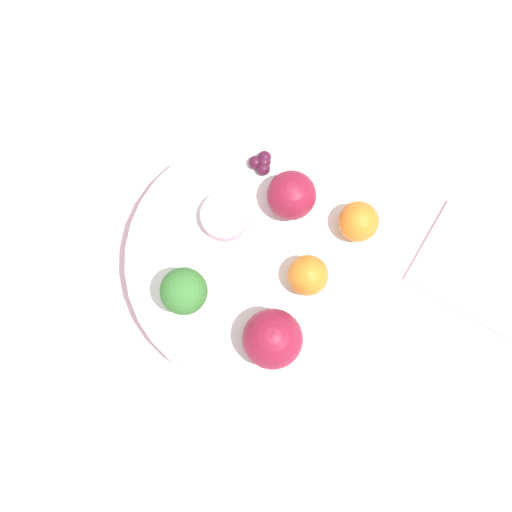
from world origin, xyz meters
name	(u,v)px	position (x,y,z in m)	size (l,w,h in m)	color
ground_plane	(256,269)	(0.00, 0.00, 0.00)	(6.00, 6.00, 0.00)	gray
table_surface	(256,268)	(0.00, 0.00, 0.01)	(1.20, 1.20, 0.02)	silver
bowl	(256,262)	(0.00, 0.00, 0.04)	(0.27, 0.27, 0.04)	white
broccoli	(184,292)	(-0.05, 0.07, 0.10)	(0.05, 0.05, 0.06)	#8CB76B
apple_red	(291,195)	(0.06, -0.03, 0.08)	(0.05, 0.05, 0.05)	maroon
apple_green	(273,339)	(-0.08, -0.02, 0.09)	(0.06, 0.06, 0.06)	maroon
orange_front	(358,222)	(0.04, -0.10, 0.08)	(0.04, 0.04, 0.04)	orange
orange_back	(308,275)	(-0.02, -0.05, 0.08)	(0.04, 0.04, 0.04)	orange
grape_cluster	(262,163)	(0.10, 0.00, 0.06)	(0.03, 0.03, 0.01)	#47142D
small_cup	(225,217)	(0.04, 0.04, 0.07)	(0.05, 0.05, 0.02)	#EA9EC6
napkin	(479,269)	(0.02, -0.24, 0.02)	(0.15, 0.16, 0.01)	white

